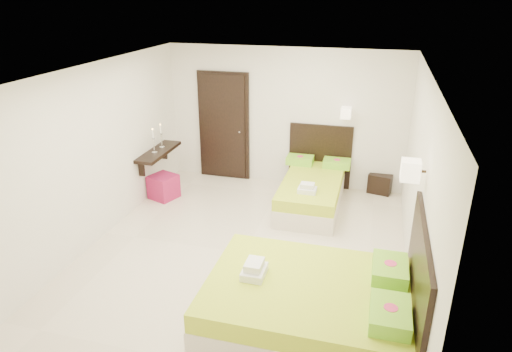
% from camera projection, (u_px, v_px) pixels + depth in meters
% --- Properties ---
extents(floor, '(5.50, 5.50, 0.00)m').
position_uv_depth(floor, '(244.00, 253.00, 6.61)').
color(floor, beige).
rests_on(floor, ground).
extents(bed_single, '(1.17, 1.96, 1.62)m').
position_uv_depth(bed_single, '(312.00, 189.00, 7.99)').
color(bed_single, beige).
rests_on(bed_single, ground).
extents(bed_double, '(2.24, 1.90, 1.85)m').
position_uv_depth(bed_double, '(316.00, 304.00, 5.02)').
color(bed_double, beige).
rests_on(bed_double, ground).
extents(nightstand, '(0.48, 0.45, 0.37)m').
position_uv_depth(nightstand, '(381.00, 183.00, 8.54)').
color(nightstand, black).
rests_on(nightstand, ground).
extents(ottoman, '(0.55, 0.55, 0.43)m').
position_uv_depth(ottoman, '(164.00, 187.00, 8.28)').
color(ottoman, maroon).
rests_on(ottoman, ground).
extents(door, '(1.02, 0.15, 2.14)m').
position_uv_depth(door, '(224.00, 127.00, 8.90)').
color(door, black).
rests_on(door, ground).
extents(console_shelf, '(0.35, 1.20, 0.78)m').
position_uv_depth(console_shelf, '(158.00, 152.00, 8.23)').
color(console_shelf, black).
rests_on(console_shelf, ground).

